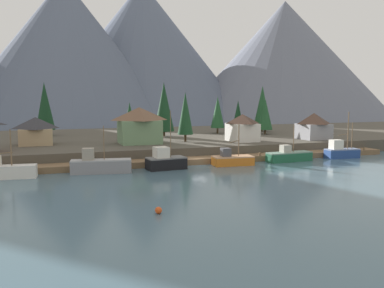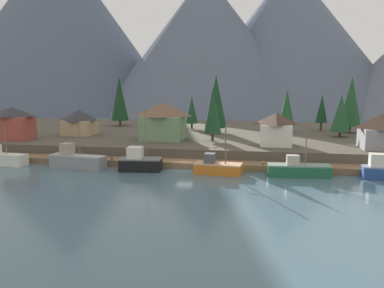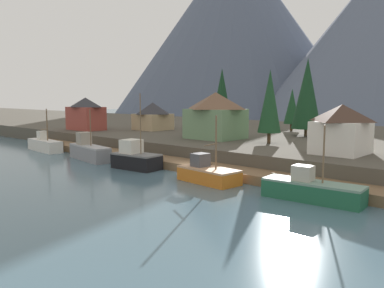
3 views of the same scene
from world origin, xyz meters
name	(u,v)px [view 2 (image 2 of 3)]	position (x,y,z in m)	size (l,w,h in m)	color
ground_plane	(203,152)	(0.00, 20.00, -0.50)	(400.00, 400.00, 1.00)	#476675
dock	(187,164)	(0.00, 1.99, 0.50)	(80.00, 4.00, 1.60)	brown
shoreline_bank	(211,136)	(0.00, 32.00, 1.25)	(400.00, 56.00, 2.50)	#4C473D
mountain_west_peak	(60,26)	(-95.83, 140.32, 45.00)	(127.63, 127.63, 90.00)	#4C566B
mountain_central_peak	(205,44)	(-16.08, 132.91, 33.27)	(103.29, 103.29, 66.54)	slate
mountain_east_peak	(289,39)	(24.68, 152.78, 36.96)	(117.64, 117.64, 73.91)	slate
fishing_boat_white	(0,158)	(-30.68, -1.68, 1.06)	(9.27, 3.13, 7.09)	silver
fishing_boat_grey	(77,160)	(-17.00, -1.99, 1.27)	(9.36, 3.78, 7.30)	gray
fishing_boat_black	(140,162)	(-6.60, -2.02, 1.33)	(6.54, 3.68, 9.50)	black
fishing_boat_orange	(217,167)	(5.38, -2.00, 0.96)	(7.16, 3.70, 7.19)	#CC6B1E
fishing_boat_green	(298,170)	(17.01, -1.69, 0.99)	(8.87, 3.12, 6.72)	#1E5B3D
house_grey	(381,131)	(31.11, 10.27, 5.48)	(6.34, 6.24, 5.82)	gray
house_white	(276,129)	(14.13, 11.51, 5.43)	(5.65, 6.38, 5.73)	silver
house_green	(163,121)	(-7.18, 14.74, 6.21)	(8.28, 7.18, 7.26)	#6B8E66
house_tan	(79,122)	(-26.69, 19.09, 5.26)	(6.38, 6.28, 5.40)	tan
house_red	(12,123)	(-36.28, 10.02, 5.76)	(7.94, 4.76, 6.38)	#9E4238
conifer_near_left	(341,113)	(27.61, 25.37, 7.45)	(3.76, 3.76, 8.78)	#4C3823
conifer_near_right	(192,110)	(-5.20, 35.48, 7.20)	(3.01, 3.01, 8.09)	#4C3823
conifer_mid_left	(119,98)	(-25.12, 39.16, 9.73)	(4.48, 4.48, 13.00)	#4C3823
conifer_mid_right	(287,108)	(17.18, 31.81, 8.01)	(3.61, 3.61, 9.61)	#4C3823
conifer_back_left	(216,101)	(1.59, 27.86, 9.55)	(4.89, 4.89, 12.85)	#4C3823
conifer_back_right	(322,108)	(25.48, 36.70, 7.71)	(2.66, 2.66, 8.58)	#4C3823
conifer_centre	(213,110)	(2.52, 14.79, 8.43)	(3.27, 3.27, 10.36)	#4C3823
conifer_far_left	(351,101)	(31.17, 33.26, 9.54)	(4.59, 4.59, 12.53)	#4C3823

